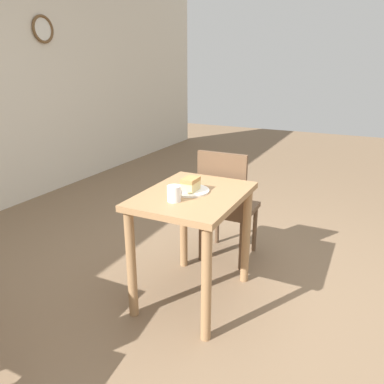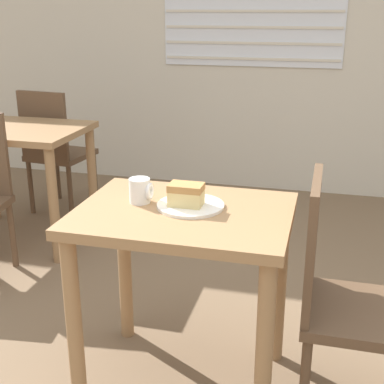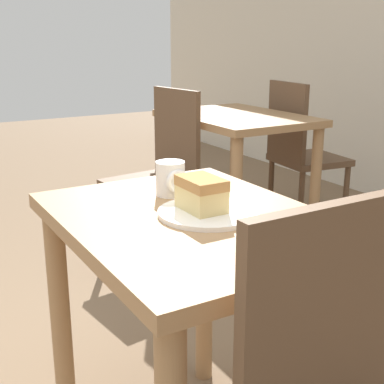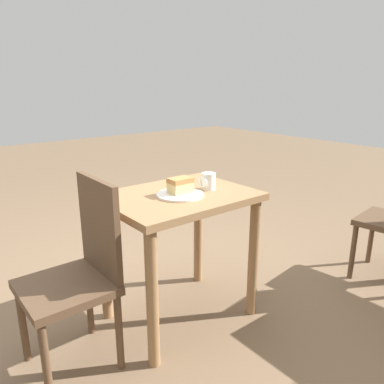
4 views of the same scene
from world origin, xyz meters
name	(u,v)px [view 2 (image 2 of 4)]	position (x,y,z in m)	size (l,w,h in m)	color
wall_back	(280,17)	(0.00, 3.03, 1.41)	(10.00, 0.09, 2.80)	beige
dining_table_near	(184,247)	(-0.06, 0.39, 0.61)	(0.80, 0.61, 0.77)	#9E754C
dining_table_far	(15,148)	(-1.50, 1.54, 0.62)	(0.89, 0.64, 0.76)	#9E754C
chair_near_window	(341,294)	(0.53, 0.39, 0.50)	(0.41, 0.41, 0.93)	brown
chair_far_opposite	(55,148)	(-1.50, 2.05, 0.50)	(0.45, 0.45, 0.93)	brown
plate	(191,206)	(-0.04, 0.43, 0.77)	(0.26, 0.26, 0.01)	white
cake_slice	(186,194)	(-0.05, 0.41, 0.82)	(0.13, 0.09, 0.08)	#E0C67F
coffee_mug	(141,191)	(-0.24, 0.43, 0.81)	(0.09, 0.08, 0.10)	white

